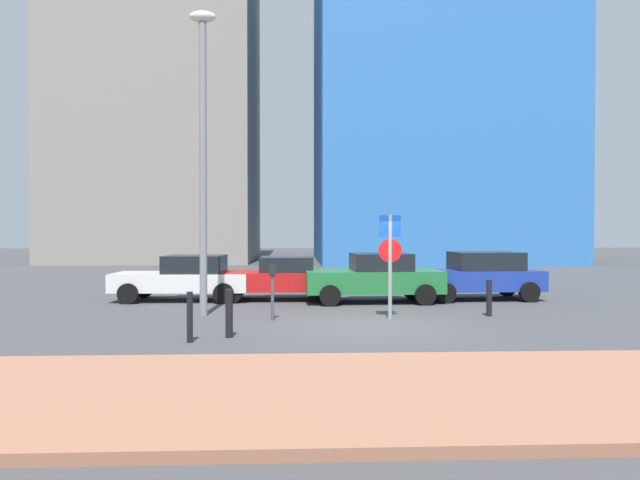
% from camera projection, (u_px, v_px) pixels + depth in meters
% --- Properties ---
extents(ground_plane, '(120.00, 120.00, 0.00)m').
position_uv_depth(ground_plane, '(365.00, 327.00, 14.03)').
color(ground_plane, '#424244').
extents(sidewalk_brick, '(40.00, 4.50, 0.14)m').
position_uv_depth(sidewalk_brick, '(417.00, 391.00, 8.15)').
color(sidewalk_brick, '#9E664C').
rests_on(sidewalk_brick, ground).
extents(parked_car_white, '(4.37, 2.07, 1.46)m').
position_uv_depth(parked_car_white, '(185.00, 277.00, 19.18)').
color(parked_car_white, white).
rests_on(parked_car_white, ground).
extents(parked_car_red, '(3.96, 1.97, 1.41)m').
position_uv_depth(parked_car_red, '(278.00, 278.00, 19.40)').
color(parked_car_red, red).
rests_on(parked_car_red, ground).
extents(parked_car_green, '(4.33, 2.14, 1.54)m').
position_uv_depth(parked_car_green, '(375.00, 277.00, 18.77)').
color(parked_car_green, '#237238').
rests_on(parked_car_green, ground).
extents(parked_car_blue, '(4.09, 2.13, 1.56)m').
position_uv_depth(parked_car_blue, '(480.00, 275.00, 19.48)').
color(parked_car_blue, '#1E389E').
rests_on(parked_car_blue, ground).
extents(parking_sign_post, '(0.60, 0.10, 2.69)m').
position_uv_depth(parking_sign_post, '(390.00, 253.00, 15.20)').
color(parking_sign_post, gray).
rests_on(parking_sign_post, ground).
extents(parking_meter, '(0.18, 0.14, 1.41)m').
position_uv_depth(parking_meter, '(272.00, 284.00, 14.97)').
color(parking_meter, '#4C4C51').
rests_on(parking_meter, ground).
extents(street_lamp, '(0.70, 0.36, 8.07)m').
position_uv_depth(street_lamp, '(203.00, 140.00, 15.74)').
color(street_lamp, gray).
rests_on(street_lamp, ground).
extents(traffic_bollard_near, '(0.15, 0.15, 0.96)m').
position_uv_depth(traffic_bollard_near, '(489.00, 298.00, 15.72)').
color(traffic_bollard_near, black).
rests_on(traffic_bollard_near, ground).
extents(traffic_bollard_mid, '(0.12, 0.12, 1.03)m').
position_uv_depth(traffic_bollard_mid, '(190.00, 317.00, 12.05)').
color(traffic_bollard_mid, black).
rests_on(traffic_bollard_mid, ground).
extents(traffic_bollard_far, '(0.16, 0.16, 1.03)m').
position_uv_depth(traffic_bollard_far, '(229.00, 313.00, 12.61)').
color(traffic_bollard_far, black).
rests_on(traffic_bollard_far, ground).
extents(building_colorful_midrise, '(16.89, 15.24, 26.70)m').
position_uv_depth(building_colorful_midrise, '(432.00, 80.00, 43.89)').
color(building_colorful_midrise, '#3372BF').
rests_on(building_colorful_midrise, ground).
extents(building_under_construction, '(13.76, 14.57, 23.23)m').
position_uv_depth(building_under_construction, '(164.00, 107.00, 45.01)').
color(building_under_construction, gray).
rests_on(building_under_construction, ground).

